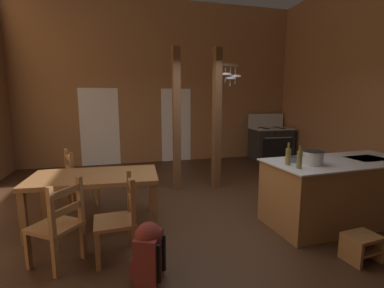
{
  "coord_description": "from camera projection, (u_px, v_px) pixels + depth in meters",
  "views": [
    {
      "loc": [
        -1.21,
        -3.69,
        1.78
      ],
      "look_at": [
        0.08,
        1.17,
        0.95
      ],
      "focal_mm": 25.94,
      "sensor_mm": 36.0,
      "label": 1
    }
  ],
  "objects": [
    {
      "name": "ladderback_chair_at_table_end",
      "position": [
        119.0,
        219.0,
        3.09
      ],
      "size": [
        0.47,
        0.47,
        0.95
      ],
      "color": "brown",
      "rests_on": "ground_plane"
    },
    {
      "name": "ladderback_chair_by_post",
      "position": [
        59.0,
        225.0,
        2.94
      ],
      "size": [
        0.62,
        0.62,
        0.95
      ],
      "color": "brown",
      "rests_on": "ground_plane"
    },
    {
      "name": "stove_range",
      "position": [
        271.0,
        143.0,
        8.15
      ],
      "size": [
        1.16,
        0.84,
        1.32
      ],
      "color": "#262626",
      "rests_on": "ground_plane"
    },
    {
      "name": "bottle_tall_on_counter",
      "position": [
        299.0,
        159.0,
        3.46
      ],
      "size": [
        0.06,
        0.06,
        0.29
      ],
      "color": "brown",
      "rests_on": "kitchen_island"
    },
    {
      "name": "kitchen_island",
      "position": [
        339.0,
        191.0,
        4.0
      ],
      "size": [
        2.21,
        1.08,
        0.92
      ],
      "color": "brown",
      "rests_on": "ground_plane"
    },
    {
      "name": "ground_plane",
      "position": [
        207.0,
        223.0,
        4.12
      ],
      "size": [
        8.34,
        8.87,
        0.1
      ],
      "primitive_type": "cube",
      "color": "#382316"
    },
    {
      "name": "dining_table",
      "position": [
        95.0,
        181.0,
        3.84
      ],
      "size": [
        1.75,
        1.01,
        0.74
      ],
      "color": "brown",
      "rests_on": "ground_plane"
    },
    {
      "name": "bottle_short_on_counter",
      "position": [
        288.0,
        156.0,
        3.65
      ],
      "size": [
        0.07,
        0.07,
        0.29
      ],
      "color": "brown",
      "rests_on": "kitchen_island"
    },
    {
      "name": "wall_back",
      "position": [
        162.0,
        83.0,
        7.67
      ],
      "size": [
        8.34,
        0.14,
        4.38
      ],
      "primitive_type": "cube",
      "color": "#93663F",
      "rests_on": "ground_plane"
    },
    {
      "name": "mixing_bowl_on_counter",
      "position": [
        292.0,
        159.0,
        3.84
      ],
      "size": [
        0.19,
        0.19,
        0.07
      ],
      "color": "slate",
      "rests_on": "kitchen_island"
    },
    {
      "name": "step_stool",
      "position": [
        362.0,
        245.0,
        3.06
      ],
      "size": [
        0.39,
        0.31,
        0.3
      ],
      "color": "brown",
      "rests_on": "ground_plane"
    },
    {
      "name": "glazed_panel_back_right",
      "position": [
        176.0,
        125.0,
        7.89
      ],
      "size": [
        0.84,
        0.01,
        2.05
      ],
      "primitive_type": "cube",
      "color": "white",
      "rests_on": "ground_plane"
    },
    {
      "name": "stockpot_on_counter",
      "position": [
        313.0,
        158.0,
        3.65
      ],
      "size": [
        0.34,
        0.27,
        0.19
      ],
      "color": "#B7BABF",
      "rests_on": "kitchen_island"
    },
    {
      "name": "ladderback_chair_near_window",
      "position": [
        79.0,
        179.0,
        4.61
      ],
      "size": [
        0.57,
        0.57,
        0.95
      ],
      "color": "brown",
      "rests_on": "ground_plane"
    },
    {
      "name": "support_post_with_pot_rack",
      "position": [
        218.0,
        113.0,
        5.43
      ],
      "size": [
        0.6,
        0.29,
        2.73
      ],
      "color": "brown",
      "rests_on": "ground_plane"
    },
    {
      "name": "backpack",
      "position": [
        149.0,
        250.0,
        2.71
      ],
      "size": [
        0.37,
        0.38,
        0.6
      ],
      "color": "maroon",
      "rests_on": "ground_plane"
    },
    {
      "name": "glazed_door_back_left",
      "position": [
        100.0,
        127.0,
        7.36
      ],
      "size": [
        1.0,
        0.01,
        2.05
      ],
      "primitive_type": "cube",
      "color": "white",
      "rests_on": "ground_plane"
    },
    {
      "name": "support_post_center",
      "position": [
        177.0,
        120.0,
        5.35
      ],
      "size": [
        0.14,
        0.14,
        2.73
      ],
      "color": "brown",
      "rests_on": "ground_plane"
    }
  ]
}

